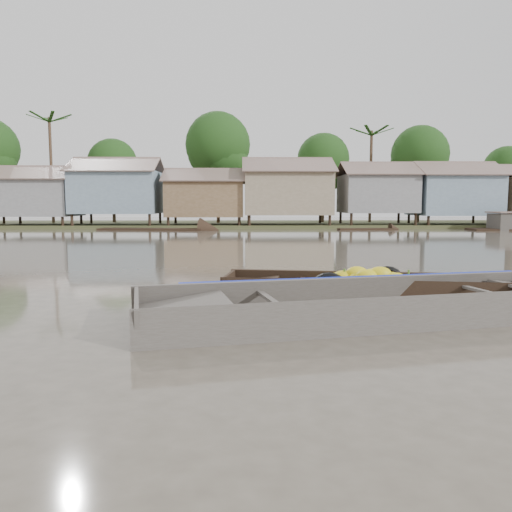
{
  "coord_description": "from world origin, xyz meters",
  "views": [
    {
      "loc": [
        -0.87,
        -9.27,
        1.84
      ],
      "look_at": [
        -0.62,
        0.66,
        0.8
      ],
      "focal_mm": 35.0,
      "sensor_mm": 36.0,
      "label": 1
    }
  ],
  "objects": [
    {
      "name": "ground",
      "position": [
        0.0,
        0.0,
        0.0
      ],
      "size": [
        120.0,
        120.0,
        0.0
      ],
      "primitive_type": "plane",
      "color": "#4D463B",
      "rests_on": "ground"
    },
    {
      "name": "riverbank",
      "position": [
        3.03,
        31.86,
        3.07
      ],
      "size": [
        120.0,
        12.47,
        10.22
      ],
      "color": "#384723",
      "rests_on": "ground"
    },
    {
      "name": "banana_boat",
      "position": [
        1.57,
        0.5,
        0.17
      ],
      "size": [
        6.01,
        2.31,
        0.83
      ],
      "rotation": [
        0.0,
        0.0,
        -0.16
      ],
      "color": "black",
      "rests_on": "ground"
    },
    {
      "name": "viewer_boat",
      "position": [
        1.47,
        -1.28,
        0.07
      ],
      "size": [
        8.34,
        3.74,
        0.65
      ],
      "rotation": [
        0.0,
        0.0,
        0.21
      ],
      "color": "#423D38",
      "rests_on": "ground"
    },
    {
      "name": "distant_boats",
      "position": [
        14.63,
        24.08,
        0.22
      ],
      "size": [
        36.96,
        15.35,
        1.38
      ],
      "color": "black",
      "rests_on": "ground"
    }
  ]
}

